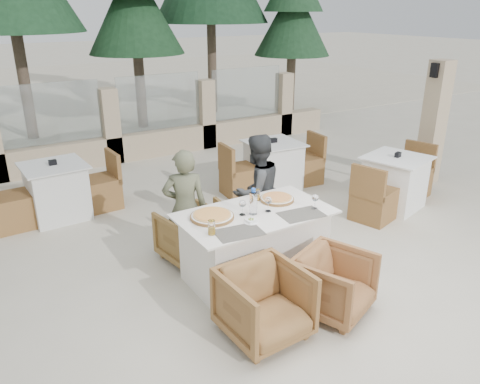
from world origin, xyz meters
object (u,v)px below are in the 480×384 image
wine_glass_corner (315,201)px  diner_right (257,191)px  pizza_right (277,199)px  wine_glass_near (268,203)px  wine_glass_centre (242,207)px  bg_table_b (273,166)px  dining_table (255,245)px  beer_glass_left (212,228)px  olive_dish (251,220)px  bg_table_c (394,182)px  armchair_near_right (334,284)px  diner_left (185,208)px  armchair_far_left (191,235)px  armchair_far_right (250,223)px  pizza_left (212,216)px  water_bottle (253,201)px  beer_glass_right (257,195)px  armchair_near_left (264,304)px  bg_table_a (57,191)px

wine_glass_corner → diner_right: size_ratio=0.13×
pizza_right → wine_glass_near: bearing=-143.1°
wine_glass_centre → bg_table_b: bearing=47.8°
dining_table → wine_glass_corner: wine_glass_corner is taller
wine_glass_centre → beer_glass_left: bearing=-155.3°
olive_dish → bg_table_c: 3.08m
armchair_near_right → diner_left: (-0.78, 1.61, 0.37)m
armchair_far_left → bg_table_c: (3.20, -0.18, 0.08)m
armchair_far_right → bg_table_c: bearing=-176.7°
pizza_left → water_bottle: size_ratio=1.58×
water_bottle → bg_table_c: 2.94m
beer_glass_right → wine_glass_corner: bearing=-53.5°
pizza_left → wine_glass_near: 0.60m
beer_glass_left → beer_glass_right: 0.95m
wine_glass_centre → armchair_near_left: (-0.32, -0.88, -0.54)m
water_bottle → wine_glass_near: water_bottle is taller
pizza_left → beer_glass_right: bearing=13.6°
wine_glass_centre → bg_table_c: wine_glass_centre is taller
olive_dish → wine_glass_near: bearing=24.2°
pizza_left → wine_glass_corner: size_ratio=2.41×
armchair_far_right → armchair_near_right: size_ratio=1.03×
water_bottle → diner_left: diner_left is taller
bg_table_c → armchair_far_right: bearing=163.0°
bg_table_a → wine_glass_near: bearing=-63.3°
diner_left → armchair_far_right: bearing=-162.5°
olive_dish → armchair_near_right: (0.47, -0.74, -0.49)m
bg_table_a → pizza_left: bearing=-71.9°
olive_dish → armchair_near_right: bearing=-57.7°
wine_glass_corner → diner_right: bearing=98.4°
dining_table → bg_table_c: (2.80, 0.55, 0.00)m
beer_glass_left → beer_glass_right: bearing=29.7°
pizza_left → armchair_near_right: (0.75, -1.03, -0.49)m
bg_table_a → armchair_far_right: bearing=-53.1°
wine_glass_corner → armchair_far_right: (-0.26, 0.86, -0.55)m
bg_table_c → diner_right: bearing=161.9°
pizza_right → water_bottle: water_bottle is taller
dining_table → armchair_near_right: (0.30, -0.92, -0.08)m
wine_glass_corner → dining_table: bearing=157.1°
olive_dish → diner_right: 1.04m
pizza_left → olive_dish: 0.41m
beer_glass_left → wine_glass_corner: bearing=-2.4°
dining_table → diner_left: 0.89m
olive_dish → bg_table_b: 3.01m
beer_glass_left → armchair_far_left: beer_glass_left is taller
water_bottle → pizza_left: bearing=162.2°
beer_glass_left → bg_table_a: size_ratio=0.08×
armchair_far_left → armchair_far_right: armchair_far_right is taller
pizza_right → armchair_far_right: bearing=96.6°
wine_glass_near → beer_glass_right: (0.07, 0.32, -0.03)m
olive_dish → armchair_far_right: (0.50, 0.79, -0.48)m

